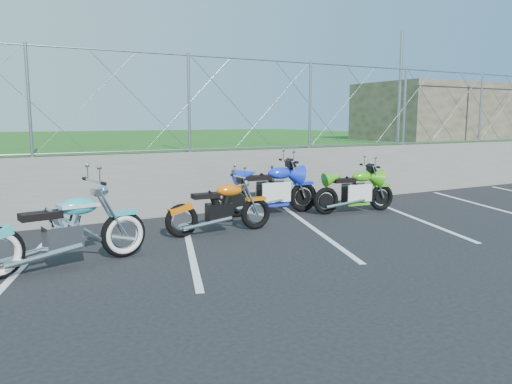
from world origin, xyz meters
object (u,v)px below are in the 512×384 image
sportbike_green (355,192)px  sportbike_blue (272,191)px  naked_orange (221,209)px  cruiser_turquoise (67,234)px

sportbike_green → sportbike_blue: size_ratio=0.89×
naked_orange → sportbike_green: 3.36m
cruiser_turquoise → sportbike_green: size_ratio=1.20×
cruiser_turquoise → naked_orange: (2.66, 0.86, -0.04)m
cruiser_turquoise → sportbike_blue: 4.74m
cruiser_turquoise → sportbike_blue: bearing=14.3°
naked_orange → sportbike_green: size_ratio=1.03×
naked_orange → sportbike_blue: size_ratio=0.91×
sportbike_blue → cruiser_turquoise: bearing=-150.3°
cruiser_turquoise → naked_orange: 2.80m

